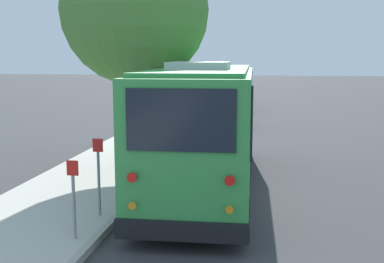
{
  "coord_description": "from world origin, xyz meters",
  "views": [
    {
      "loc": [
        -11.69,
        -1.02,
        3.51
      ],
      "look_at": [
        2.32,
        1.16,
        1.3
      ],
      "focal_mm": 45.0,
      "sensor_mm": 36.0,
      "label": 1
    }
  ],
  "objects_px": {
    "street_tree": "(136,1)",
    "sign_post_near": "(74,199)",
    "parked_sedan_black": "(224,115)",
    "parked_sedan_blue": "(235,102)",
    "sign_post_far": "(99,176)",
    "parked_sedan_white": "(240,95)",
    "shuttle_bus": "(206,121)"
  },
  "relations": [
    {
      "from": "sign_post_near",
      "to": "parked_sedan_black",
      "type": "bearing_deg",
      "value": -4.96
    },
    {
      "from": "shuttle_bus",
      "to": "parked_sedan_black",
      "type": "height_order",
      "value": "shuttle_bus"
    },
    {
      "from": "street_tree",
      "to": "sign_post_near",
      "type": "relative_size",
      "value": 5.16
    },
    {
      "from": "parked_sedan_blue",
      "to": "street_tree",
      "type": "relative_size",
      "value": 0.58
    },
    {
      "from": "shuttle_bus",
      "to": "sign_post_near",
      "type": "distance_m",
      "value": 4.94
    },
    {
      "from": "parked_sedan_blue",
      "to": "parked_sedan_white",
      "type": "relative_size",
      "value": 1.0
    },
    {
      "from": "shuttle_bus",
      "to": "parked_sedan_black",
      "type": "relative_size",
      "value": 2.16
    },
    {
      "from": "street_tree",
      "to": "parked_sedan_black",
      "type": "bearing_deg",
      "value": -11.65
    },
    {
      "from": "sign_post_near",
      "to": "sign_post_far",
      "type": "relative_size",
      "value": 0.9
    },
    {
      "from": "parked_sedan_black",
      "to": "sign_post_near",
      "type": "xyz_separation_m",
      "value": [
        -15.83,
        1.37,
        0.31
      ]
    },
    {
      "from": "sign_post_far",
      "to": "parked_sedan_blue",
      "type": "bearing_deg",
      "value": -3.98
    },
    {
      "from": "parked_sedan_black",
      "to": "street_tree",
      "type": "height_order",
      "value": "street_tree"
    },
    {
      "from": "parked_sedan_blue",
      "to": "sign_post_far",
      "type": "distance_m",
      "value": 21.41
    },
    {
      "from": "parked_sedan_blue",
      "to": "parked_sedan_black",
      "type": "bearing_deg",
      "value": 179.54
    },
    {
      "from": "parked_sedan_white",
      "to": "sign_post_far",
      "type": "xyz_separation_m",
      "value": [
        -27.49,
        1.45,
        0.41
      ]
    },
    {
      "from": "street_tree",
      "to": "sign_post_far",
      "type": "distance_m",
      "value": 6.68
    },
    {
      "from": "parked_sedan_black",
      "to": "sign_post_far",
      "type": "relative_size",
      "value": 2.63
    },
    {
      "from": "street_tree",
      "to": "sign_post_near",
      "type": "xyz_separation_m",
      "value": [
        -6.53,
        -0.54,
        -4.27
      ]
    },
    {
      "from": "parked_sedan_black",
      "to": "parked_sedan_white",
      "type": "xyz_separation_m",
      "value": [
        13.02,
        -0.08,
        -0.01
      ]
    },
    {
      "from": "shuttle_bus",
      "to": "sign_post_near",
      "type": "relative_size",
      "value": 6.33
    },
    {
      "from": "parked_sedan_black",
      "to": "parked_sedan_white",
      "type": "height_order",
      "value": "parked_sedan_black"
    },
    {
      "from": "sign_post_far",
      "to": "parked_sedan_white",
      "type": "bearing_deg",
      "value": -3.02
    },
    {
      "from": "sign_post_far",
      "to": "shuttle_bus",
      "type": "bearing_deg",
      "value": -31.23
    },
    {
      "from": "shuttle_bus",
      "to": "parked_sedan_blue",
      "type": "relative_size",
      "value": 2.11
    },
    {
      "from": "shuttle_bus",
      "to": "parked_sedan_black",
      "type": "distance_m",
      "value": 11.43
    },
    {
      "from": "parked_sedan_black",
      "to": "sign_post_near",
      "type": "bearing_deg",
      "value": 176.36
    },
    {
      "from": "parked_sedan_black",
      "to": "sign_post_far",
      "type": "distance_m",
      "value": 14.55
    },
    {
      "from": "parked_sedan_black",
      "to": "street_tree",
      "type": "xyz_separation_m",
      "value": [
        -9.3,
        1.92,
        4.58
      ]
    },
    {
      "from": "parked_sedan_black",
      "to": "shuttle_bus",
      "type": "bearing_deg",
      "value": -176.05
    },
    {
      "from": "sign_post_near",
      "to": "parked_sedan_white",
      "type": "bearing_deg",
      "value": -2.88
    },
    {
      "from": "parked_sedan_black",
      "to": "parked_sedan_white",
      "type": "distance_m",
      "value": 13.02
    },
    {
      "from": "shuttle_bus",
      "to": "parked_sedan_blue",
      "type": "distance_m",
      "value": 18.28
    }
  ]
}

